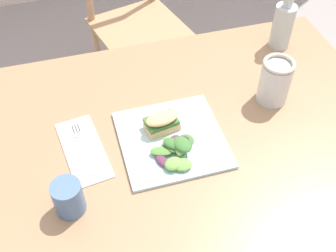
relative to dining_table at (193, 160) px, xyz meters
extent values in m
plane|color=gray|center=(0.14, -0.02, -0.61)|extent=(8.53, 8.53, 0.00)
cube|color=#997551|center=(0.00, 0.00, 0.12)|extent=(1.15, 0.86, 0.03)
cube|color=#2D2D33|center=(-0.50, 0.36, -0.25)|extent=(0.07, 0.07, 0.71)
cube|color=#2D2D33|center=(0.50, 0.36, -0.25)|extent=(0.07, 0.07, 0.71)
cylinder|color=tan|center=(-0.07, 0.74, -0.39)|extent=(0.03, 0.03, 0.43)
cylinder|color=tan|center=(0.26, 0.83, -0.39)|extent=(0.03, 0.03, 0.43)
cylinder|color=tan|center=(-0.16, 1.07, -0.39)|extent=(0.03, 0.03, 0.43)
cylinder|color=tan|center=(0.17, 1.16, -0.39)|extent=(0.03, 0.03, 0.43)
cube|color=tan|center=(0.05, 0.95, -0.17)|extent=(0.49, 0.49, 0.02)
cube|color=silver|center=(-0.07, -0.02, 0.14)|extent=(0.28, 0.28, 0.01)
cube|color=#DBB270|center=(-0.09, 0.02, 0.15)|extent=(0.10, 0.07, 0.02)
cube|color=#3D7033|center=(-0.09, 0.03, 0.17)|extent=(0.10, 0.07, 0.01)
ellipsoid|color=#DBB270|center=(-0.09, 0.02, 0.19)|extent=(0.10, 0.07, 0.02)
ellipsoid|color=#6B9E47|center=(-0.07, -0.12, 0.15)|extent=(0.05, 0.05, 0.02)
ellipsoid|color=#84A84C|center=(-0.08, -0.04, 0.16)|extent=(0.05, 0.05, 0.02)
ellipsoid|color=#518438|center=(-0.11, -0.06, 0.16)|extent=(0.07, 0.05, 0.01)
ellipsoid|color=#3D7033|center=(-0.06, -0.07, 0.17)|extent=(0.06, 0.07, 0.02)
ellipsoid|color=#3D7033|center=(-0.04, -0.05, 0.16)|extent=(0.06, 0.06, 0.01)
ellipsoid|color=#4C2338|center=(-0.06, -0.05, 0.17)|extent=(0.06, 0.04, 0.01)
ellipsoid|color=#3D7033|center=(-0.09, -0.05, 0.16)|extent=(0.06, 0.05, 0.01)
ellipsoid|color=#3D7033|center=(-0.08, -0.06, 0.17)|extent=(0.07, 0.06, 0.02)
ellipsoid|color=#3D7033|center=(-0.08, -0.06, 0.16)|extent=(0.06, 0.06, 0.01)
ellipsoid|color=#6B9E47|center=(-0.10, -0.11, 0.15)|extent=(0.06, 0.06, 0.02)
ellipsoid|color=#602D47|center=(-0.07, -0.06, 0.17)|extent=(0.06, 0.07, 0.01)
ellipsoid|color=#6B9E47|center=(-0.07, -0.06, 0.16)|extent=(0.05, 0.07, 0.02)
ellipsoid|color=#4C2338|center=(-0.06, -0.06, 0.17)|extent=(0.05, 0.05, 0.01)
ellipsoid|color=#602D47|center=(-0.12, -0.09, 0.15)|extent=(0.04, 0.05, 0.01)
cube|color=silver|center=(-0.31, 0.02, 0.14)|extent=(0.13, 0.25, 0.00)
cube|color=silver|center=(-0.31, -0.01, 0.14)|extent=(0.03, 0.14, 0.00)
cube|color=silver|center=(-0.32, 0.09, 0.14)|extent=(0.03, 0.05, 0.00)
cube|color=#38383D|center=(-0.31, 0.09, 0.14)|extent=(0.01, 0.03, 0.00)
cube|color=#38383D|center=(-0.32, 0.09, 0.14)|extent=(0.01, 0.03, 0.00)
cube|color=#38383D|center=(-0.33, 0.09, 0.14)|extent=(0.01, 0.03, 0.00)
cylinder|color=black|center=(0.40, 0.30, 0.19)|extent=(0.06, 0.06, 0.11)
cylinder|color=#B2BCB7|center=(0.40, 0.30, 0.21)|extent=(0.07, 0.07, 0.15)
cylinder|color=#B2BCB7|center=(0.40, 0.30, 0.31)|extent=(0.03, 0.03, 0.05)
cylinder|color=gold|center=(0.26, 0.06, 0.18)|extent=(0.08, 0.08, 0.10)
cylinder|color=silver|center=(0.26, 0.06, 0.20)|extent=(0.09, 0.09, 0.13)
torus|color=#B7B29E|center=(0.26, 0.06, 0.27)|extent=(0.09, 0.09, 0.01)
cylinder|color=#4C6B93|center=(-0.36, -0.16, 0.18)|extent=(0.07, 0.07, 0.09)
camera|label=1|loc=(-0.29, -0.73, 1.01)|focal=44.97mm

